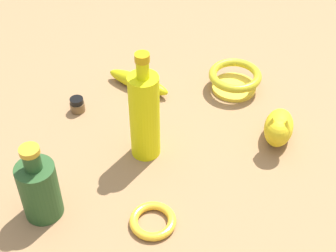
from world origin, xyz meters
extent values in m
plane|color=#936D47|center=(0.00, 0.00, 0.00)|extent=(2.00, 2.00, 0.00)
torus|color=yellow|center=(-0.22, 0.05, 0.01)|extent=(0.09, 0.09, 0.02)
ellipsoid|color=gold|center=(0.00, -0.25, 0.03)|extent=(0.13, 0.10, 0.07)
sphere|color=gold|center=(-0.04, -0.23, 0.06)|extent=(0.06, 0.06, 0.06)
cone|color=gold|center=(-0.05, -0.25, 0.09)|extent=(0.02, 0.02, 0.02)
cone|color=gold|center=(-0.04, -0.22, 0.09)|extent=(0.02, 0.02, 0.02)
ellipsoid|color=gold|center=(0.05, -0.27, 0.02)|extent=(0.05, 0.04, 0.02)
cylinder|color=brown|center=(0.13, 0.21, 0.01)|extent=(0.04, 0.04, 0.02)
cylinder|color=gold|center=(0.13, 0.21, 0.02)|extent=(0.03, 0.03, 0.00)
cylinder|color=black|center=(0.13, 0.21, 0.03)|extent=(0.03, 0.03, 0.01)
ellipsoid|color=#BDB810|center=(0.21, 0.06, 0.02)|extent=(0.13, 0.17, 0.04)
cylinder|color=yellow|center=(-0.02, 0.05, 0.10)|extent=(0.06, 0.06, 0.21)
cylinder|color=yellow|center=(-0.02, 0.05, 0.23)|extent=(0.03, 0.03, 0.04)
cylinder|color=#C6980D|center=(-0.02, 0.05, 0.25)|extent=(0.03, 0.03, 0.02)
cylinder|color=yellow|center=(0.19, -0.18, 0.01)|extent=(0.11, 0.11, 0.01)
torus|color=gold|center=(0.19, -0.18, 0.04)|extent=(0.13, 0.13, 0.02)
cylinder|color=#264B22|center=(-0.17, 0.26, 0.06)|extent=(0.08, 0.08, 0.13)
cylinder|color=#264B22|center=(-0.17, 0.26, 0.15)|extent=(0.03, 0.03, 0.04)
cylinder|color=#BB9222|center=(-0.17, 0.26, 0.17)|extent=(0.04, 0.04, 0.01)
camera|label=1|loc=(-0.82, 0.06, 0.80)|focal=53.87mm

